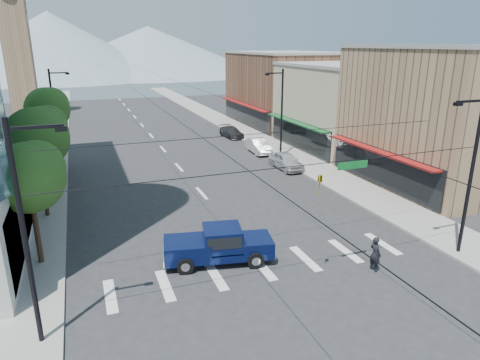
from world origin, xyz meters
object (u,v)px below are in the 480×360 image
(pickup_truck, at_px, (218,244))
(parked_car_mid, at_px, (258,146))
(parked_car_near, at_px, (286,161))
(parked_car_far, at_px, (231,132))
(pedestrian, at_px, (375,254))

(pickup_truck, distance_m, parked_car_mid, 24.66)
(pickup_truck, xyz_separation_m, parked_car_near, (11.61, 15.03, -0.25))
(pickup_truck, distance_m, parked_car_near, 18.99)
(parked_car_far, bearing_deg, parked_car_near, -94.76)
(pickup_truck, xyz_separation_m, pedestrian, (7.34, -3.76, -0.09))
(parked_car_mid, bearing_deg, pedestrian, -97.20)
(pedestrian, relative_size, parked_car_mid, 0.41)
(pickup_truck, relative_size, parked_car_near, 1.33)
(parked_car_mid, bearing_deg, parked_car_far, 92.28)
(parked_car_far, bearing_deg, pedestrian, -101.85)
(pickup_truck, height_order, parked_car_mid, pickup_truck)
(parked_car_near, height_order, parked_car_far, parked_car_near)
(pedestrian, height_order, parked_car_far, pedestrian)
(pickup_truck, bearing_deg, parked_car_near, 63.50)
(pedestrian, height_order, parked_car_mid, pedestrian)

